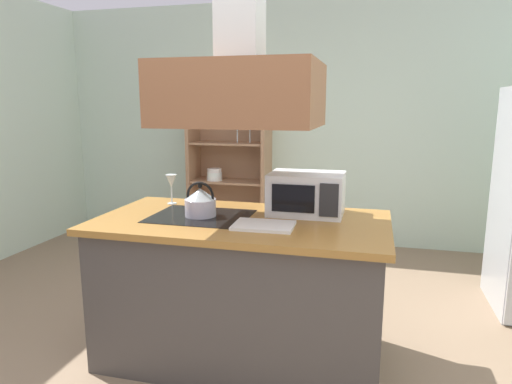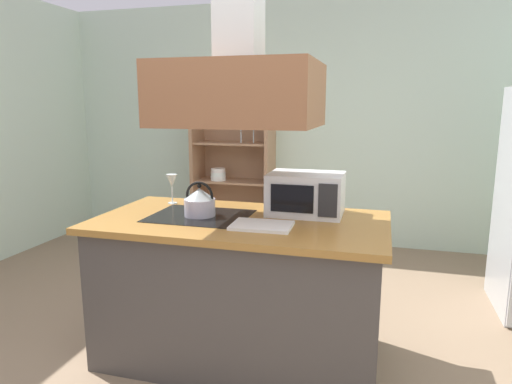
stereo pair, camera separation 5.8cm
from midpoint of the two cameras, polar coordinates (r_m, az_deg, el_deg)
wall_back at (r=5.25m, az=7.46°, el=8.39°), size 6.00×0.12×2.70m
kitchen_island at (r=2.89m, az=-1.33°, el=-12.01°), size 1.75×0.93×0.90m
range_hood at (r=2.67m, az=-1.46°, el=14.58°), size 0.90×0.70×1.24m
dish_cabinet at (r=5.29m, az=-2.47°, el=2.27°), size 0.92×0.40×1.75m
kettle at (r=2.81m, az=-6.51°, el=-1.22°), size 0.19×0.19×0.21m
cutting_board at (r=2.57m, az=1.39°, el=-4.23°), size 0.35×0.25×0.02m
microwave at (r=2.86m, az=6.87°, el=-0.22°), size 0.46×0.35×0.26m
wine_glass_on_counter at (r=3.19m, az=-10.01°, el=1.24°), size 0.08×0.08×0.21m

